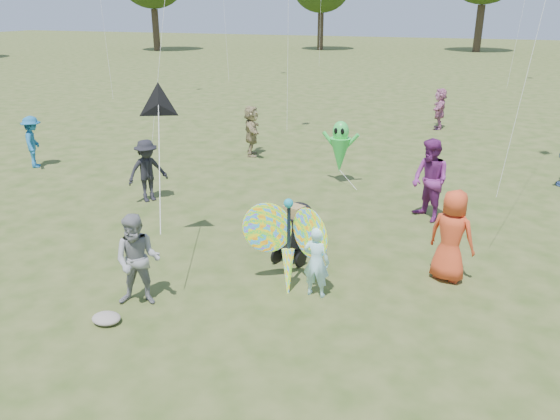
# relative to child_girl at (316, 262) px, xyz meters

# --- Properties ---
(ground) EXTENTS (160.00, 160.00, 0.00)m
(ground) POSITION_rel_child_girl_xyz_m (-0.77, -0.60, -0.62)
(ground) COLOR #51592B
(ground) RESTS_ON ground
(child_girl) EXTENTS (0.46, 0.31, 1.24)m
(child_girl) POSITION_rel_child_girl_xyz_m (0.00, 0.00, 0.00)
(child_girl) COLOR #AEECF7
(child_girl) RESTS_ON ground
(adult_man) EXTENTS (0.91, 0.80, 1.56)m
(adult_man) POSITION_rel_child_girl_xyz_m (-2.62, -1.24, 0.16)
(adult_man) COLOR gray
(adult_man) RESTS_ON ground
(grey_bag) EXTENTS (0.46, 0.38, 0.15)m
(grey_bag) POSITION_rel_child_girl_xyz_m (-2.80, -1.94, -0.55)
(grey_bag) COLOR gray
(grey_bag) RESTS_ON ground
(crowd_a) EXTENTS (0.95, 0.77, 1.67)m
(crowd_a) POSITION_rel_child_girl_xyz_m (2.05, 1.38, 0.21)
(crowd_a) COLOR #D44422
(crowd_a) RESTS_ON ground
(crowd_b) EXTENTS (1.06, 1.16, 1.56)m
(crowd_b) POSITION_rel_child_girl_xyz_m (-5.28, 3.15, 0.16)
(crowd_b) COLOR black
(crowd_b) RESTS_ON ground
(crowd_d) EXTENTS (1.02, 1.57, 1.62)m
(crowd_d) POSITION_rel_child_girl_xyz_m (-4.57, 8.10, 0.19)
(crowd_d) COLOR #9C8A60
(crowd_d) RESTS_ON ground
(crowd_e) EXTENTS (1.14, 1.15, 1.87)m
(crowd_e) POSITION_rel_child_girl_xyz_m (1.40, 4.23, 0.31)
(crowd_e) COLOR #772773
(crowd_e) RESTS_ON ground
(crowd_i) EXTENTS (1.05, 1.15, 1.55)m
(crowd_i) POSITION_rel_child_girl_xyz_m (-10.19, 4.61, 0.15)
(crowd_i) COLOR #1B6195
(crowd_i) RESTS_ON ground
(crowd_j) EXTENTS (0.55, 1.50, 1.59)m
(crowd_j) POSITION_rel_child_girl_xyz_m (0.78, 14.40, 0.17)
(crowd_j) COLOR #BA6A94
(crowd_j) RESTS_ON ground
(jogging_stroller) EXTENTS (0.72, 1.13, 1.09)m
(jogging_stroller) POSITION_rel_child_girl_xyz_m (-0.81, 1.32, -0.01)
(jogging_stroller) COLOR black
(jogging_stroller) RESTS_ON ground
(butterfly_kite) EXTENTS (1.74, 0.75, 1.83)m
(butterfly_kite) POSITION_rel_child_girl_xyz_m (-0.52, 0.08, 0.22)
(butterfly_kite) COLOR #F0254A
(butterfly_kite) RESTS_ON ground
(delta_kite_rig) EXTENTS (1.61, 2.36, 2.04)m
(delta_kite_rig) POSITION_rel_child_girl_xyz_m (-3.37, 0.88, 2.25)
(delta_kite_rig) COLOR black
(delta_kite_rig) RESTS_ON ground
(alien_kite) EXTENTS (1.12, 0.69, 1.74)m
(alien_kite) POSITION_rel_child_girl_xyz_m (-1.16, 6.15, 0.35)
(alien_kite) COLOR #32D44C
(alien_kite) RESTS_ON ground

